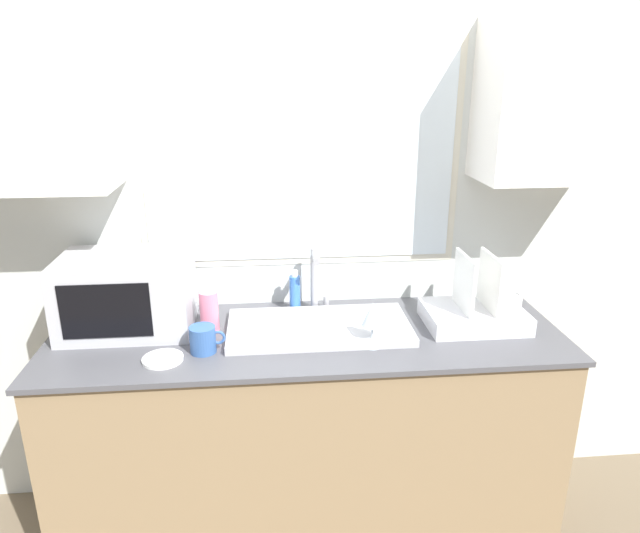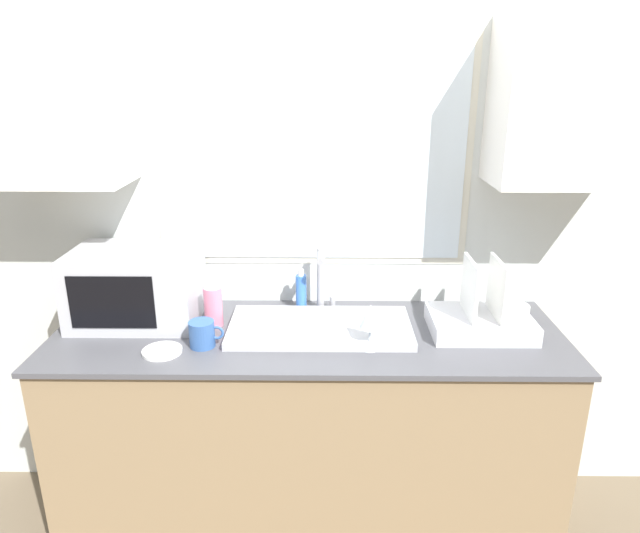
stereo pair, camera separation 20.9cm
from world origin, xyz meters
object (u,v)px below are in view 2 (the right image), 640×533
object	(u,v)px
soap_bottle	(301,292)
wine_glass	(370,317)
faucet	(322,276)
dish_rack	(483,318)
spray_bottle	(213,301)
mug_near_sink	(202,334)
microwave	(136,286)

from	to	relation	value
soap_bottle	wine_glass	xyz separation A→B (m)	(0.26, -0.35, 0.04)
faucet	dish_rack	world-z (taller)	dish_rack
faucet	spray_bottle	bearing A→B (deg)	-160.98
faucet	spray_bottle	size ratio (longest dim) A/B	1.26
spray_bottle	soap_bottle	world-z (taller)	spray_bottle
dish_rack	wine_glass	size ratio (longest dim) A/B	2.22
soap_bottle	dish_rack	bearing A→B (deg)	-16.21
dish_rack	mug_near_sink	bearing A→B (deg)	-172.97
wine_glass	spray_bottle	bearing A→B (deg)	162.05
faucet	soap_bottle	world-z (taller)	faucet
dish_rack	microwave	bearing A→B (deg)	175.70
soap_bottle	wine_glass	world-z (taller)	soap_bottle
spray_bottle	wine_glass	world-z (taller)	spray_bottle
spray_bottle	soap_bottle	xyz separation A→B (m)	(0.34, 0.15, -0.02)
soap_bottle	mug_near_sink	xyz separation A→B (m)	(-0.35, -0.34, -0.03)
dish_rack	wine_glass	xyz separation A→B (m)	(-0.45, -0.14, 0.07)
dish_rack	mug_near_sink	distance (m)	1.07
spray_bottle	faucet	bearing A→B (deg)	19.02
mug_near_sink	wine_glass	xyz separation A→B (m)	(0.61, -0.01, 0.07)
dish_rack	spray_bottle	distance (m)	1.05
microwave	spray_bottle	world-z (taller)	microwave
faucet	mug_near_sink	bearing A→B (deg)	-142.79
mug_near_sink	wine_glass	size ratio (longest dim) A/B	0.74
spray_bottle	mug_near_sink	distance (m)	0.19
soap_bottle	faucet	bearing A→B (deg)	-5.14
microwave	faucet	bearing A→B (deg)	7.40
microwave	wine_glass	bearing A→B (deg)	-15.01
spray_bottle	soap_bottle	bearing A→B (deg)	24.46
faucet	microwave	size ratio (longest dim) A/B	0.55
dish_rack	soap_bottle	world-z (taller)	dish_rack
faucet	dish_rack	distance (m)	0.66
microwave	dish_rack	bearing A→B (deg)	-4.30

